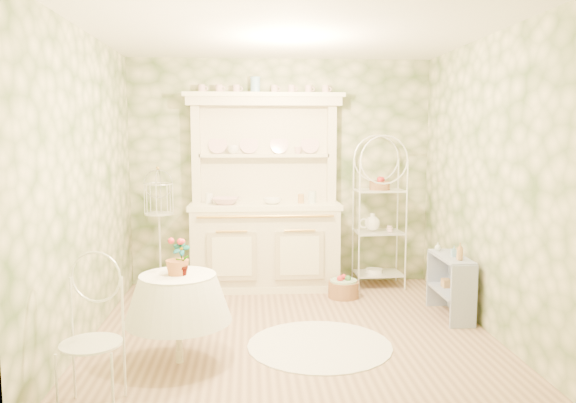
{
  "coord_description": "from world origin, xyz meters",
  "views": [
    {
      "loc": [
        -0.37,
        -4.97,
        1.79
      ],
      "look_at": [
        0.0,
        0.5,
        1.15
      ],
      "focal_mm": 35.0,
      "sensor_mm": 36.0,
      "label": 1
    }
  ],
  "objects": [
    {
      "name": "bottle_blue",
      "position": [
        1.62,
        0.32,
        0.65
      ],
      "size": [
        0.05,
        0.05,
        0.11
      ],
      "primitive_type": "imported",
      "rotation": [
        0.0,
        0.0,
        -0.07
      ],
      "color": "#83B7DC",
      "rests_on": "side_shelf"
    },
    {
      "name": "bowl_floral",
      "position": [
        -0.65,
        1.47,
        1.02
      ],
      "size": [
        0.35,
        0.35,
        0.08
      ],
      "primitive_type": "imported",
      "rotation": [
        0.0,
        0.0,
        -0.15
      ],
      "color": "white",
      "rests_on": "kitchen_dresser"
    },
    {
      "name": "kitchen_dresser",
      "position": [
        -0.2,
        1.52,
        1.15
      ],
      "size": [
        1.87,
        0.61,
        2.29
      ],
      "primitive_type": "cube",
      "color": "#EBE1C6",
      "rests_on": "floor"
    },
    {
      "name": "bowl_white",
      "position": [
        -0.11,
        1.45,
        1.02
      ],
      "size": [
        0.23,
        0.23,
        0.07
      ],
      "primitive_type": "imported",
      "rotation": [
        0.0,
        0.0,
        0.11
      ],
      "color": "white",
      "rests_on": "kitchen_dresser"
    },
    {
      "name": "ceiling",
      "position": [
        0.0,
        0.0,
        2.7
      ],
      "size": [
        3.6,
        3.6,
        0.0
      ],
      "primitive_type": "plane",
      "color": "white",
      "rests_on": "floor"
    },
    {
      "name": "floor_basket",
      "position": [
        0.66,
        1.07,
        0.11
      ],
      "size": [
        0.43,
        0.43,
        0.22
      ],
      "primitive_type": "cylinder",
      "rotation": [
        0.0,
        0.0,
        -0.29
      ],
      "color": "#9A6944",
      "rests_on": "floor"
    },
    {
      "name": "cup_left",
      "position": [
        -0.57,
        1.68,
        1.61
      ],
      "size": [
        0.17,
        0.17,
        0.1
      ],
      "primitive_type": "imported",
      "rotation": [
        0.0,
        0.0,
        -0.34
      ],
      "color": "white",
      "rests_on": "kitchen_dresser"
    },
    {
      "name": "wall_back",
      "position": [
        0.0,
        1.8,
        1.35
      ],
      "size": [
        3.6,
        3.6,
        0.0
      ],
      "primitive_type": "plane",
      "color": "beige",
      "rests_on": "floor"
    },
    {
      "name": "wall_left",
      "position": [
        -1.8,
        0.0,
        1.35
      ],
      "size": [
        3.6,
        3.6,
        0.0
      ],
      "primitive_type": "plane",
      "color": "beige",
      "rests_on": "floor"
    },
    {
      "name": "birdcage_stand",
      "position": [
        -1.41,
        1.45,
        0.75
      ],
      "size": [
        0.37,
        0.37,
        1.5
      ],
      "primitive_type": "cube",
      "rotation": [
        0.0,
        0.0,
        -0.04
      ],
      "color": "white",
      "rests_on": "floor"
    },
    {
      "name": "lace_rug",
      "position": [
        0.21,
        -0.36,
        0.01
      ],
      "size": [
        1.31,
        1.31,
        0.01
      ],
      "primitive_type": "cylinder",
      "rotation": [
        0.0,
        0.0,
        0.05
      ],
      "color": "white",
      "rests_on": "floor"
    },
    {
      "name": "bottle_glass",
      "position": [
        1.56,
        0.6,
        0.65
      ],
      "size": [
        0.08,
        0.08,
        0.09
      ],
      "primitive_type": "imported",
      "rotation": [
        0.0,
        0.0,
        0.24
      ],
      "color": "silver",
      "rests_on": "side_shelf"
    },
    {
      "name": "cafe_chair",
      "position": [
        -1.41,
        -1.37,
        0.45
      ],
      "size": [
        0.47,
        0.47,
        0.9
      ],
      "primitive_type": "cube",
      "rotation": [
        0.0,
        0.0,
        -0.17
      ],
      "color": "white",
      "rests_on": "floor"
    },
    {
      "name": "bottle_amber",
      "position": [
        1.62,
        0.15,
        0.68
      ],
      "size": [
        0.08,
        0.08,
        0.17
      ],
      "primitive_type": "imported",
      "rotation": [
        0.0,
        0.0,
        -0.33
      ],
      "color": "tan",
      "rests_on": "side_shelf"
    },
    {
      "name": "side_shelf",
      "position": [
        1.61,
        0.34,
        0.32
      ],
      "size": [
        0.3,
        0.75,
        0.64
      ],
      "primitive_type": "cube",
      "rotation": [
        0.0,
        0.0,
        0.03
      ],
      "color": "#97A2BF",
      "rests_on": "floor"
    },
    {
      "name": "bakers_rack",
      "position": [
        1.16,
        1.54,
        0.88
      ],
      "size": [
        0.57,
        0.42,
        1.76
      ],
      "primitive_type": "cube",
      "rotation": [
        0.0,
        0.0,
        0.06
      ],
      "color": "white",
      "rests_on": "floor"
    },
    {
      "name": "round_table",
      "position": [
        -0.94,
        -0.63,
        0.33
      ],
      "size": [
        0.73,
        0.73,
        0.66
      ],
      "primitive_type": "cylinder",
      "rotation": [
        0.0,
        0.0,
        0.24
      ],
      "color": "white",
      "rests_on": "floor"
    },
    {
      "name": "floor",
      "position": [
        0.0,
        0.0,
        0.0
      ],
      "size": [
        3.6,
        3.6,
        0.0
      ],
      "primitive_type": "plane",
      "color": "tan",
      "rests_on": "ground"
    },
    {
      "name": "cup_right",
      "position": [
        0.2,
        1.66,
        1.61
      ],
      "size": [
        0.11,
        0.11,
        0.09
      ],
      "primitive_type": "imported",
      "rotation": [
        0.0,
        0.0,
        0.28
      ],
      "color": "white",
      "rests_on": "kitchen_dresser"
    },
    {
      "name": "wall_right",
      "position": [
        1.8,
        0.0,
        1.35
      ],
      "size": [
        3.6,
        3.6,
        0.0
      ],
      "primitive_type": "plane",
      "color": "beige",
      "rests_on": "floor"
    },
    {
      "name": "wall_front",
      "position": [
        0.0,
        -1.8,
        1.35
      ],
      "size": [
        3.6,
        3.6,
        0.0
      ],
      "primitive_type": "plane",
      "color": "beige",
      "rests_on": "floor"
    },
    {
      "name": "potted_geranium",
      "position": [
        -0.91,
        -0.66,
        0.85
      ],
      "size": [
        0.16,
        0.13,
        0.27
      ],
      "primitive_type": "imported",
      "rotation": [
        0.0,
        0.0,
        -0.29
      ],
      "color": "#3F7238",
      "rests_on": "round_table"
    }
  ]
}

